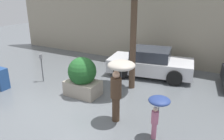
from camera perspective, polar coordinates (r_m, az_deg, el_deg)
ground_plane at (r=8.11m, az=-11.62°, el=-9.23°), size 40.00×40.00×0.00m
building_facade at (r=12.75m, az=7.28°, el=15.57°), size 18.00×0.30×6.00m
planter_box at (r=8.56m, az=-7.73°, el=-1.81°), size 1.34×1.10×1.55m
person_adult at (r=6.49m, az=1.85°, el=-2.11°), size 0.82×0.82×1.99m
person_child at (r=6.02m, az=11.92°, el=-9.39°), size 0.59×0.59×1.26m
parked_car_near at (r=10.80m, az=9.99°, el=1.83°), size 4.22×2.56×1.33m
parking_meter at (r=10.24m, az=-17.97°, el=1.98°), size 0.14×0.14×1.29m
newspaper_box at (r=10.24m, az=-27.04°, el=-2.08°), size 0.50×0.44×0.90m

